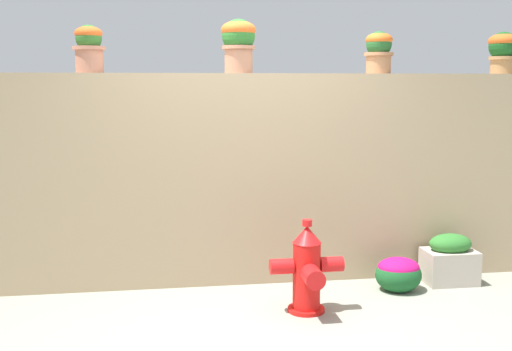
# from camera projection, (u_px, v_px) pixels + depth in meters

# --- Properties ---
(ground_plane) EXTENTS (24.00, 24.00, 0.00)m
(ground_plane) POSITION_uv_depth(u_px,v_px,m) (258.00, 324.00, 4.67)
(ground_plane) COLOR gray
(stone_wall) EXTENTS (5.64, 0.34, 1.87)m
(stone_wall) POSITION_uv_depth(u_px,v_px,m) (239.00, 179.00, 5.62)
(stone_wall) COLOR tan
(stone_wall) RESTS_ON ground
(potted_plant_1) EXTENTS (0.27, 0.27, 0.40)m
(potted_plant_1) POSITION_uv_depth(u_px,v_px,m) (89.00, 46.00, 5.23)
(potted_plant_1) COLOR #BD765D
(potted_plant_1) RESTS_ON stone_wall
(potted_plant_2) EXTENTS (0.30, 0.30, 0.47)m
(potted_plant_2) POSITION_uv_depth(u_px,v_px,m) (238.00, 41.00, 5.42)
(potted_plant_2) COLOR #B6775A
(potted_plant_2) RESTS_ON stone_wall
(potted_plant_3) EXTENTS (0.26, 0.26, 0.38)m
(potted_plant_3) POSITION_uv_depth(u_px,v_px,m) (379.00, 49.00, 5.64)
(potted_plant_3) COLOR #AE734D
(potted_plant_3) RESTS_ON stone_wall
(potted_plant_4) EXTENTS (0.28, 0.28, 0.39)m
(potted_plant_4) POSITION_uv_depth(u_px,v_px,m) (503.00, 49.00, 5.84)
(potted_plant_4) COLOR #B48150
(potted_plant_4) RESTS_ON stone_wall
(fire_hydrant) EXTENTS (0.58, 0.46, 0.74)m
(fire_hydrant) POSITION_uv_depth(u_px,v_px,m) (307.00, 271.00, 4.88)
(fire_hydrant) COLOR red
(fire_hydrant) RESTS_ON ground
(flower_bush_left) EXTENTS (0.40, 0.36, 0.30)m
(flower_bush_left) POSITION_uv_depth(u_px,v_px,m) (398.00, 273.00, 5.43)
(flower_bush_left) COLOR #195527
(flower_bush_left) RESTS_ON ground
(planter_box) EXTENTS (0.45, 0.32, 0.45)m
(planter_box) POSITION_uv_depth(u_px,v_px,m) (450.00, 260.00, 5.62)
(planter_box) COLOR #B8AA9A
(planter_box) RESTS_ON ground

